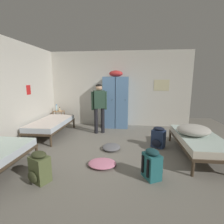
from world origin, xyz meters
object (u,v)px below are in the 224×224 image
Objects in this scene: backpack_teal at (152,164)px; clothes_pile_pink at (102,163)px; bed_right at (198,140)px; backpack_navy at (158,138)px; locker_bank at (116,101)px; person_traveler at (99,104)px; water_bottle at (56,108)px; bed_left_rear at (51,124)px; shelf_unit at (59,117)px; backpack_olive at (39,168)px; clothes_pile_grey at (111,147)px; lotion_bottle at (60,109)px; bedding_heap at (193,130)px.

backpack_teal reaches higher than clothes_pile_pink.
backpack_teal reaches higher than bed_right.
backpack_navy is at bearing 41.04° from clothes_pile_pink.
person_traveler is at bearing -120.85° from locker_bank.
clothes_pile_pink is (2.27, -2.94, -0.64)m from water_bottle.
shelf_unit is at bearing 102.26° from bed_left_rear.
backpack_olive is (-0.53, -2.83, -0.71)m from person_traveler.
bed_left_rear is at bearing -77.74° from shelf_unit.
backpack_navy is 1.25m from clothes_pile_grey.
lotion_bottle is (0.07, -0.04, 0.29)m from shelf_unit.
water_bottle reaches higher than backpack_teal.
backpack_olive is 2.90m from backpack_navy.
water_bottle reaches higher than backpack_navy.
locker_bank is 2.99m from bedding_heap.
backpack_olive is at bearing -105.44° from locker_bank.
lotion_bottle is 0.29× the size of backpack_navy.
backpack_olive is at bearing -145.71° from clothes_pile_pink.
backpack_navy is (3.42, -1.75, -0.38)m from lotion_bottle.
bedding_heap is (4.20, -2.17, 0.26)m from shelf_unit.
locker_bank is 2.30m from water_bottle.
shelf_unit is 0.98× the size of clothes_pile_pink.
water_bottle is at bearing 127.71° from clothes_pile_pink.
backpack_teal is at bearing -102.73° from backpack_navy.
bedding_heap is 2.22m from clothes_pile_pink.
bedding_heap is 1.42× the size of clothes_pile_grey.
lotion_bottle is (-2.14, -0.07, -0.33)m from locker_bank.
shelf_unit is 0.77× the size of bedding_heap.
person_traveler is (1.73, -0.76, 0.63)m from shelf_unit.
backpack_navy is (3.57, -1.81, -0.42)m from water_bottle.
person_traveler is 2.39m from clothes_pile_pink.
lotion_bottle is 0.27× the size of clothes_pile_pink.
water_bottle reaches higher than bedding_heap.
water_bottle is 4.62m from backpack_teal.
backpack_olive is (1.21, -3.59, -0.09)m from shelf_unit.
shelf_unit is 1.04× the size of backpack_olive.
lotion_bottle is 3.62m from clothes_pile_pink.
backpack_teal is at bearing -60.38° from person_traveler.
lotion_bottle is at bearing 152.90° from backpack_navy.
bedding_heap is 4.65m from lotion_bottle.
bed_right is at bearing -29.11° from person_traveler.
bed_right is 1.18× the size of person_traveler.
shelf_unit is at bearing 156.40° from person_traveler.
person_traveler is 2.77× the size of clothes_pile_pink.
bed_left_rear is 1.15m from lotion_bottle.
locker_bank is 13.15× the size of lotion_bottle.
bedding_heap reaches higher than backpack_navy.
person_traveler is 2.93× the size of backpack_teal.
water_bottle reaches higher than clothes_pile_grey.
lotion_bottle reaches higher than clothes_pile_grey.
bedding_heap is at bearing -14.46° from bed_left_rear.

